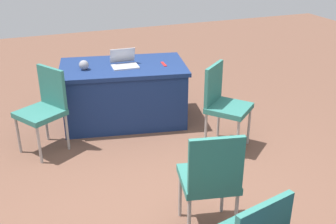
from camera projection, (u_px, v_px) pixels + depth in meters
ground_plane at (171, 213)px, 3.65m from camera, size 14.40×14.40×0.00m
table_foreground at (124, 93)px, 5.25m from camera, size 1.71×1.19×0.76m
chair_tucked_left at (45, 105)px, 4.50m from camera, size 0.61×0.61×0.95m
chair_tucked_right at (211, 176)px, 3.18m from camera, size 0.52×0.52×0.97m
chair_by_pillar at (223, 101)px, 4.56m from camera, size 0.62×0.62×0.97m
laptop_silver at (124, 63)px, 5.05m from camera, size 0.33×0.31×0.21m
yarn_ball at (84, 65)px, 4.91m from camera, size 0.12×0.12×0.12m
scissors_red at (164, 64)px, 5.12m from camera, size 0.05×0.18×0.01m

